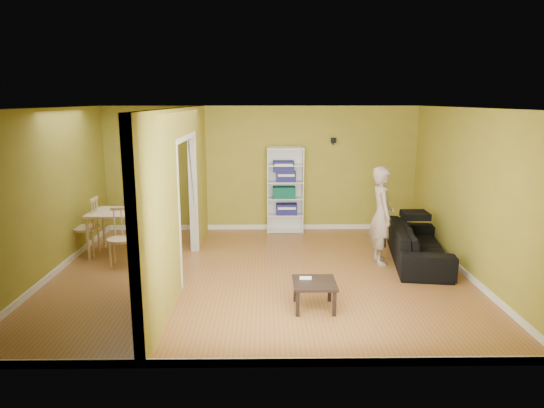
{
  "coord_description": "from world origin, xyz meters",
  "views": [
    {
      "loc": [
        0.1,
        -7.3,
        2.71
      ],
      "look_at": [
        0.2,
        0.2,
        1.1
      ],
      "focal_mm": 32.0,
      "sensor_mm": 36.0,
      "label": 1
    }
  ],
  "objects_px": {
    "person": "(382,207)",
    "chair_near": "(121,238)",
    "dining_table": "(127,216)",
    "bookshelf": "(285,190)",
    "chair_left": "(85,226)",
    "sofa": "(419,239)",
    "coffee_table": "(314,286)",
    "chair_far": "(138,218)"
  },
  "relations": [
    {
      "from": "person",
      "to": "chair_near",
      "type": "xyz_separation_m",
      "value": [
        -4.34,
        -0.11,
        -0.49
      ]
    },
    {
      "from": "dining_table",
      "to": "chair_near",
      "type": "bearing_deg",
      "value": -84.31
    },
    {
      "from": "bookshelf",
      "to": "chair_left",
      "type": "bearing_deg",
      "value": -156.79
    },
    {
      "from": "bookshelf",
      "to": "person",
      "type": "bearing_deg",
      "value": -53.22
    },
    {
      "from": "sofa",
      "to": "dining_table",
      "type": "xyz_separation_m",
      "value": [
        -5.07,
        0.51,
        0.3
      ]
    },
    {
      "from": "sofa",
      "to": "person",
      "type": "xyz_separation_m",
      "value": [
        -0.66,
        -0.02,
        0.56
      ]
    },
    {
      "from": "coffee_table",
      "to": "chair_near",
      "type": "distance_m",
      "value": 3.51
    },
    {
      "from": "dining_table",
      "to": "bookshelf",
      "type": "bearing_deg",
      "value": 27.9
    },
    {
      "from": "chair_far",
      "to": "chair_left",
      "type": "bearing_deg",
      "value": 30.66
    },
    {
      "from": "chair_far",
      "to": "person",
      "type": "bearing_deg",
      "value": 160.79
    },
    {
      "from": "sofa",
      "to": "chair_near",
      "type": "xyz_separation_m",
      "value": [
        -5.0,
        -0.12,
        0.08
      ]
    },
    {
      "from": "chair_left",
      "to": "chair_far",
      "type": "distance_m",
      "value": 0.97
    },
    {
      "from": "bookshelf",
      "to": "chair_left",
      "type": "relative_size",
      "value": 1.71
    },
    {
      "from": "chair_near",
      "to": "chair_far",
      "type": "xyz_separation_m",
      "value": [
        -0.01,
        1.18,
        0.04
      ]
    },
    {
      "from": "person",
      "to": "chair_left",
      "type": "bearing_deg",
      "value": 83.53
    },
    {
      "from": "chair_left",
      "to": "dining_table",
      "type": "bearing_deg",
      "value": 90.87
    },
    {
      "from": "bookshelf",
      "to": "sofa",
      "type": "bearing_deg",
      "value": -42.84
    },
    {
      "from": "sofa",
      "to": "chair_left",
      "type": "height_order",
      "value": "chair_left"
    },
    {
      "from": "bookshelf",
      "to": "chair_near",
      "type": "height_order",
      "value": "bookshelf"
    },
    {
      "from": "sofa",
      "to": "coffee_table",
      "type": "bearing_deg",
      "value": 142.13
    },
    {
      "from": "dining_table",
      "to": "chair_far",
      "type": "relative_size",
      "value": 1.2
    },
    {
      "from": "chair_near",
      "to": "chair_far",
      "type": "height_order",
      "value": "chair_far"
    },
    {
      "from": "sofa",
      "to": "dining_table",
      "type": "height_order",
      "value": "sofa"
    },
    {
      "from": "person",
      "to": "dining_table",
      "type": "xyz_separation_m",
      "value": [
        -4.41,
        0.53,
        -0.26
      ]
    },
    {
      "from": "bookshelf",
      "to": "coffee_table",
      "type": "height_order",
      "value": "bookshelf"
    },
    {
      "from": "coffee_table",
      "to": "dining_table",
      "type": "bearing_deg",
      "value": 142.5
    },
    {
      "from": "person",
      "to": "bookshelf",
      "type": "height_order",
      "value": "person"
    },
    {
      "from": "bookshelf",
      "to": "chair_far",
      "type": "distance_m",
      "value": 3.01
    },
    {
      "from": "dining_table",
      "to": "chair_near",
      "type": "relative_size",
      "value": 1.3
    },
    {
      "from": "sofa",
      "to": "chair_far",
      "type": "height_order",
      "value": "chair_far"
    },
    {
      "from": "person",
      "to": "bookshelf",
      "type": "bearing_deg",
      "value": 35.93
    },
    {
      "from": "coffee_table",
      "to": "dining_table",
      "type": "xyz_separation_m",
      "value": [
        -3.11,
        2.38,
        0.39
      ]
    },
    {
      "from": "dining_table",
      "to": "chair_far",
      "type": "distance_m",
      "value": 0.58
    },
    {
      "from": "chair_left",
      "to": "chair_far",
      "type": "height_order",
      "value": "chair_far"
    },
    {
      "from": "sofa",
      "to": "person",
      "type": "height_order",
      "value": "person"
    },
    {
      "from": "coffee_table",
      "to": "chair_far",
      "type": "bearing_deg",
      "value": 136.21
    },
    {
      "from": "sofa",
      "to": "coffee_table",
      "type": "height_order",
      "value": "sofa"
    },
    {
      "from": "person",
      "to": "chair_near",
      "type": "relative_size",
      "value": 2.0
    },
    {
      "from": "person",
      "to": "chair_left",
      "type": "distance_m",
      "value": 5.19
    },
    {
      "from": "chair_near",
      "to": "chair_left",
      "type": "bearing_deg",
      "value": 137.15
    },
    {
      "from": "chair_near",
      "to": "chair_far",
      "type": "bearing_deg",
      "value": 85.19
    },
    {
      "from": "chair_near",
      "to": "person",
      "type": "bearing_deg",
      "value": -4.0
    }
  ]
}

